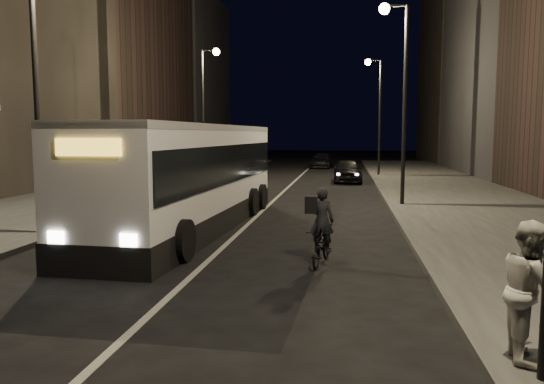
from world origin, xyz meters
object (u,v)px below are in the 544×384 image
(streetlight_left_far, at_px, (207,96))
(car_mid, at_px, (253,167))
(streetlight_right_far, at_px, (376,101))
(cyclist_on_bicycle, at_px, (322,239))
(pedestrian_woman, at_px, (530,290))
(car_near, at_px, (347,171))
(city_bus, at_px, (191,173))
(streetlight_left_near, at_px, (43,52))
(streetlight_right_mid, at_px, (399,77))
(car_far, at_px, (322,160))

(streetlight_left_far, distance_m, car_mid, 8.20)
(streetlight_right_far, xyz_separation_m, cyclist_on_bicycle, (-2.61, -26.20, -4.75))
(pedestrian_woman, xyz_separation_m, car_near, (-2.22, 26.96, -0.32))
(pedestrian_woman, height_order, car_mid, pedestrian_woman)
(car_mid, bearing_deg, city_bus, 97.76)
(streetlight_left_near, distance_m, pedestrian_woman, 13.88)
(streetlight_right_mid, bearing_deg, streetlight_left_far, 136.84)
(streetlight_right_far, xyz_separation_m, car_near, (-1.95, -4.43, -4.62))
(streetlight_left_near, bearing_deg, cyclist_on_bicycle, -15.29)
(cyclist_on_bicycle, height_order, car_mid, cyclist_on_bicycle)
(cyclist_on_bicycle, relative_size, pedestrian_woman, 1.02)
(streetlight_left_far, bearing_deg, city_bus, -77.07)
(city_bus, height_order, car_far, city_bus)
(streetlight_left_near, height_order, car_far, streetlight_left_near)
(car_mid, xyz_separation_m, car_far, (4.75, 9.40, 0.05))
(cyclist_on_bicycle, distance_m, car_mid, 27.40)
(car_near, distance_m, car_far, 14.46)
(pedestrian_woman, bearing_deg, cyclist_on_bicycle, 33.85)
(streetlight_left_near, height_order, cyclist_on_bicycle, streetlight_left_near)
(car_mid, bearing_deg, cyclist_on_bicycle, 106.18)
(streetlight_left_far, height_order, city_bus, streetlight_left_far)
(streetlight_left_far, height_order, pedestrian_woman, streetlight_left_far)
(streetlight_right_mid, relative_size, streetlight_left_near, 1.00)
(streetlight_right_far, distance_m, cyclist_on_bicycle, 26.76)
(streetlight_right_mid, relative_size, car_mid, 2.19)
(streetlight_left_far, bearing_deg, cyclist_on_bicycle, -68.26)
(streetlight_left_near, height_order, streetlight_left_far, same)
(streetlight_right_mid, bearing_deg, car_far, 99.18)
(streetlight_right_far, relative_size, streetlight_left_far, 1.00)
(streetlight_left_far, xyz_separation_m, car_near, (8.71, 1.57, -4.62))
(streetlight_left_near, xyz_separation_m, car_far, (6.48, 33.85, -4.70))
(city_bus, bearing_deg, car_far, 87.78)
(streetlight_left_far, relative_size, car_near, 1.87)
(streetlight_left_near, relative_size, cyclist_on_bicycle, 4.42)
(car_near, relative_size, car_far, 0.95)
(streetlight_left_far, relative_size, cyclist_on_bicycle, 4.42)
(city_bus, height_order, cyclist_on_bicycle, city_bus)
(city_bus, bearing_deg, car_near, 76.77)
(city_bus, bearing_deg, streetlight_left_near, -148.02)
(streetlight_right_far, bearing_deg, streetlight_right_mid, -90.00)
(cyclist_on_bicycle, bearing_deg, car_near, 98.42)
(streetlight_right_mid, bearing_deg, car_near, 99.57)
(streetlight_right_far, distance_m, pedestrian_woman, 31.69)
(car_mid, bearing_deg, car_far, -113.99)
(streetlight_right_far, bearing_deg, streetlight_left_near, -113.96)
(car_mid, bearing_deg, streetlight_left_far, 77.81)
(cyclist_on_bicycle, relative_size, car_mid, 0.50)
(streetlight_right_far, distance_m, city_bus, 23.32)
(streetlight_right_far, xyz_separation_m, car_mid, (-8.93, 0.45, -4.75))
(streetlight_right_mid, distance_m, streetlight_left_far, 14.62)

